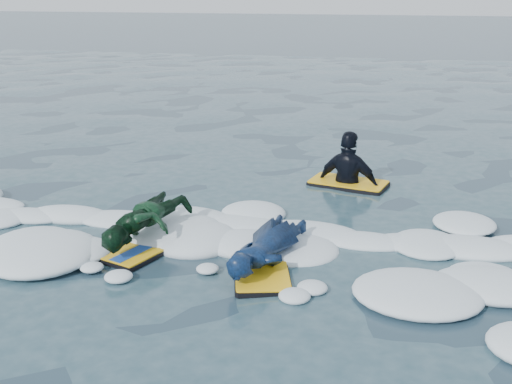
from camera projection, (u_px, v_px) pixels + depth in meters
ground at (101, 273)px, 6.66m from camera, size 120.00×120.00×0.00m
foam_band at (140, 237)px, 7.62m from camera, size 12.00×3.10×0.30m
prone_woman_unit at (266, 249)px, 6.74m from camera, size 0.84×1.62×0.40m
prone_child_unit at (147, 226)px, 7.21m from camera, size 0.95×1.45×0.53m
waiting_rider_unit at (348, 187)px, 9.50m from camera, size 1.23×0.85×1.68m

